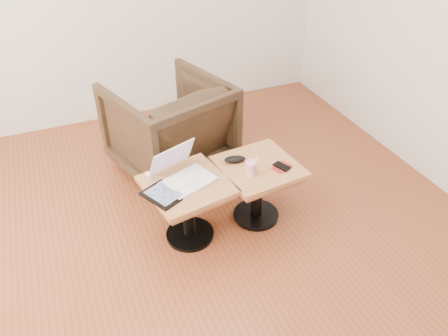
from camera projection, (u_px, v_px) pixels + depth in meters
name	position (u px, v px, depth m)	size (l,w,h in m)	color
room_shell	(152.00, 78.00, 1.97)	(4.52, 4.52, 2.71)	brown
side_table_left	(188.00, 197.00, 2.86)	(0.59, 0.59, 0.46)	black
side_table_right	(258.00, 179.00, 3.02)	(0.56, 0.56, 0.46)	black
laptop	(183.00, 174.00, 2.80)	(0.41, 0.41, 0.22)	white
tablet	(163.00, 194.00, 2.68)	(0.28, 0.30, 0.02)	black
charging_adapter	(149.00, 175.00, 2.84)	(0.04, 0.04, 0.02)	white
glasses_case	(235.00, 159.00, 2.97)	(0.15, 0.06, 0.05)	black
striped_cup	(251.00, 168.00, 2.84)	(0.08, 0.08, 0.10)	#D73765
earbuds_tangle	(255.00, 158.00, 3.01)	(0.07, 0.05, 0.01)	white
phone_on_sleeve	(282.00, 167.00, 2.92)	(0.15, 0.13, 0.02)	maroon
armchair	(169.00, 127.00, 3.51)	(0.83, 0.85, 0.78)	black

